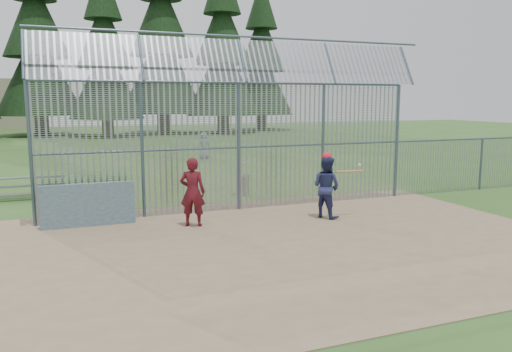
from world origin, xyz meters
name	(u,v)px	position (x,y,z in m)	size (l,w,h in m)	color
ground	(284,237)	(0.00, 0.00, 0.00)	(120.00, 120.00, 0.00)	#2D511E
dirt_infield	(293,242)	(0.00, -0.50, 0.01)	(14.00, 10.00, 0.02)	#756047
dugout_wall	(88,205)	(-4.60, 2.90, 0.62)	(2.50, 0.12, 1.20)	#38566B
batter	(326,187)	(2.03, 1.49, 0.93)	(0.89, 0.69, 1.82)	navy
onlooker	(193,192)	(-1.91, 1.91, 0.97)	(0.70, 0.46, 1.91)	maroon
bg_kid_standing	(204,145)	(2.65, 17.38, 0.81)	(0.79, 0.51, 1.62)	slate
batting_gear	(331,159)	(2.15, 1.47, 1.75)	(1.27, 0.48, 0.63)	red
trash_can	(243,185)	(0.95, 5.82, 0.38)	(0.56, 0.56, 0.82)	gray
bleacher	(20,187)	(-6.66, 8.00, 0.41)	(3.00, 0.95, 0.72)	gray
backstop_fence	(292,135)	(1.81, 3.43, 2.36)	(20.09, 0.81, 5.30)	#47566B
conifer_row	(132,26)	(1.93, 41.51, 10.83)	(38.48, 12.26, 20.20)	#332319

